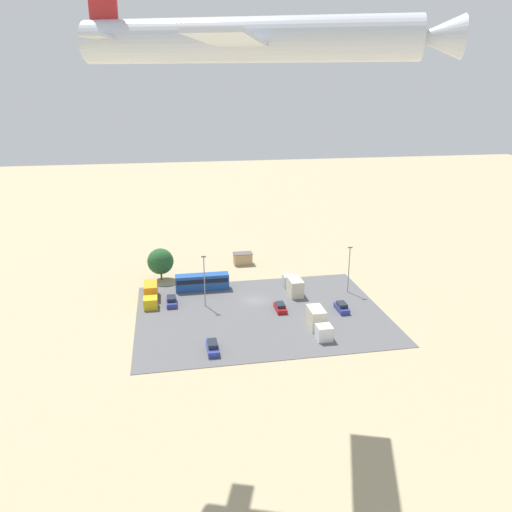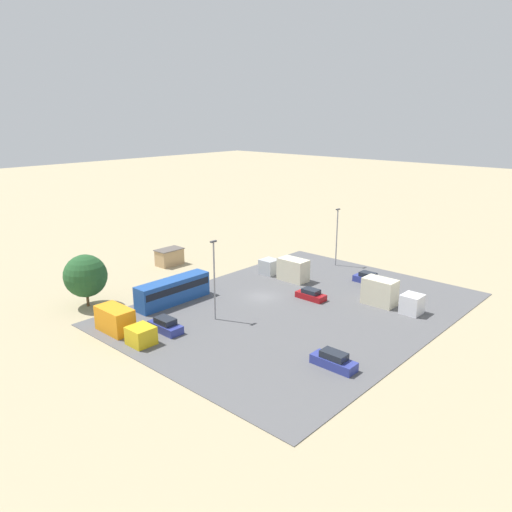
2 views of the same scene
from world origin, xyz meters
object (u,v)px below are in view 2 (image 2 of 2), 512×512
(parked_car_0, at_px, (311,295))
(parked_truck_2, at_px, (388,295))
(bus, at_px, (173,290))
(parked_truck_1, at_px, (286,269))
(parked_car_2, at_px, (334,361))
(parked_car_3, at_px, (368,278))
(shed_building, at_px, (169,257))
(parked_car_1, at_px, (166,326))
(parked_truck_0, at_px, (122,324))

(parked_car_0, bearing_deg, parked_truck_2, -64.02)
(bus, bearing_deg, parked_truck_1, 75.06)
(bus, height_order, parked_car_2, bus)
(bus, relative_size, parked_truck_2, 1.37)
(parked_car_3, bearing_deg, parked_truck_1, -57.33)
(shed_building, distance_m, bus, 17.84)
(parked_car_0, distance_m, parked_car_3, 11.41)
(bus, bearing_deg, parked_truck_2, 39.15)
(parked_car_3, xyz_separation_m, parked_truck_1, (6.61, -10.30, 0.86))
(parked_car_3, distance_m, parked_truck_1, 12.27)
(parked_truck_1, bearing_deg, parked_car_1, -175.93)
(bus, xyz_separation_m, parked_car_2, (0.48, 25.80, -1.07))
(parked_car_1, relative_size, parked_car_2, 0.94)
(shed_building, distance_m, parked_truck_0, 27.61)
(parked_truck_0, xyz_separation_m, parked_truck_1, (-28.31, 1.14, 0.21))
(parked_car_1, distance_m, parked_truck_1, 24.49)
(parked_car_2, height_order, parked_truck_1, parked_truck_1)
(shed_building, height_order, parked_truck_1, parked_truck_1)
(parked_car_2, bearing_deg, parked_truck_1, -131.37)
(parked_truck_0, height_order, parked_truck_2, parked_truck_2)
(shed_building, height_order, parked_car_0, shed_building)
(shed_building, bearing_deg, parked_truck_0, 40.60)
(parked_car_2, relative_size, parked_truck_1, 0.57)
(parked_car_3, height_order, parked_truck_1, parked_truck_1)
(shed_building, xyz_separation_m, parked_car_1, (17.06, 20.84, -0.62))
(shed_building, distance_m, parked_truck_2, 37.00)
(parked_car_2, distance_m, parked_truck_1, 27.99)
(parked_car_2, relative_size, parked_car_3, 1.11)
(parked_car_2, distance_m, parked_truck_2, 18.79)
(bus, relative_size, parked_car_2, 2.31)
(shed_building, xyz_separation_m, parked_truck_2, (-7.24, 36.29, 0.31))
(parked_truck_2, bearing_deg, parked_truck_0, -33.01)
(bus, distance_m, parked_car_0, 18.62)
(parked_truck_1, bearing_deg, parked_car_2, -131.37)
(parked_car_0, xyz_separation_m, parked_truck_0, (23.73, -9.16, 0.74))
(shed_building, relative_size, parked_truck_0, 0.51)
(parked_car_0, relative_size, parked_truck_2, 0.52)
(parked_car_0, distance_m, parked_truck_1, 9.29)
(bus, bearing_deg, parked_car_2, -1.06)
(shed_building, distance_m, parked_truck_1, 20.47)
(parked_car_3, bearing_deg, parked_car_1, -15.43)
(shed_building, relative_size, parked_car_2, 0.96)
(parked_truck_1, bearing_deg, parked_truck_0, 177.70)
(shed_building, bearing_deg, parked_car_3, 115.39)
(shed_building, distance_m, parked_car_1, 26.94)
(parked_car_0, height_order, parked_car_2, parked_car_2)
(bus, xyz_separation_m, parked_truck_0, (10.30, 3.67, -0.43))
(parked_car_2, distance_m, parked_car_3, 27.28)
(parked_car_3, bearing_deg, bus, -31.53)
(parked_car_3, height_order, parked_truck_0, parked_truck_0)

